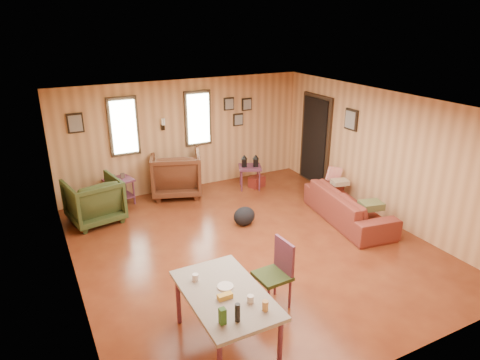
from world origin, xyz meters
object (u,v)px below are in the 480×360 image
object	(u,v)px
sofa	(349,201)
end_table	(119,187)
recliner_brown	(176,171)
recliner_green	(94,198)
dining_table	(226,298)
side_table	(250,165)

from	to	relation	value
sofa	end_table	xyz separation A→B (m)	(-3.63, 2.75, -0.03)
recliner_brown	recliner_green	xyz separation A→B (m)	(-1.80, -0.55, -0.06)
sofa	recliner_brown	size ratio (longest dim) A/B	1.97
recliner_green	dining_table	size ratio (longest dim) A/B	0.66
recliner_green	side_table	size ratio (longest dim) A/B	1.19
sofa	dining_table	bearing A→B (deg)	127.53
sofa	recliner_green	bearing A→B (deg)	71.61
recliner_brown	side_table	world-z (taller)	recliner_brown
recliner_green	recliner_brown	bearing A→B (deg)	-173.65
dining_table	side_table	bearing A→B (deg)	58.14
side_table	dining_table	bearing A→B (deg)	-121.77
sofa	recliner_brown	bearing A→B (deg)	50.44
recliner_brown	side_table	bearing A→B (deg)	-175.20
side_table	dining_table	xyz separation A→B (m)	(-2.60, -4.20, 0.12)
recliner_brown	recliner_green	world-z (taller)	recliner_brown
side_table	recliner_brown	bearing A→B (deg)	165.34
recliner_brown	end_table	world-z (taller)	recliner_brown
recliner_brown	recliner_green	size ratio (longest dim) A/B	1.13
side_table	recliner_green	bearing A→B (deg)	-177.61
dining_table	sofa	bearing A→B (deg)	28.70
sofa	end_table	bearing A→B (deg)	61.66
end_table	dining_table	xyz separation A→B (m)	(0.18, -4.64, 0.28)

